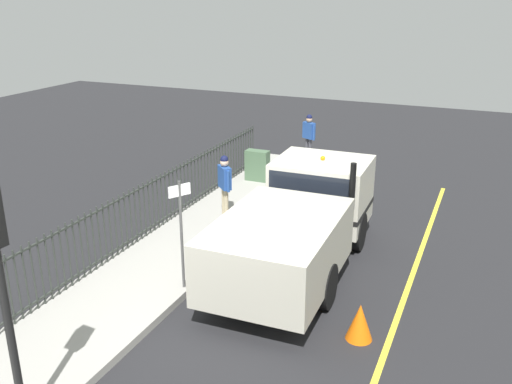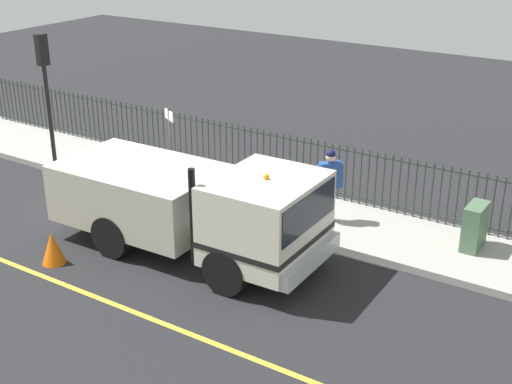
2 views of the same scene
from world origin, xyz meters
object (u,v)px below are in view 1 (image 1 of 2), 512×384
traffic_cone (360,322)px  work_truck (302,216)px  street_sign (181,223)px  worker_standing (225,180)px  pedestrian_distant (309,132)px  utility_cabinet (257,165)px

traffic_cone → work_truck: bearing=-51.1°
street_sign → work_truck: bearing=-128.5°
traffic_cone → street_sign: street_sign is taller
work_truck → worker_standing: size_ratio=3.53×
pedestrian_distant → utility_cabinet: size_ratio=1.67×
traffic_cone → street_sign: size_ratio=0.30×
pedestrian_distant → traffic_cone: size_ratio=2.36×
worker_standing → traffic_cone: size_ratio=2.46×
pedestrian_distant → traffic_cone: pedestrian_distant is taller
traffic_cone → street_sign: 4.07m
traffic_cone → pedestrian_distant: bearing=-66.9°
utility_cabinet → work_truck: bearing=123.3°
pedestrian_distant → utility_cabinet: bearing=105.4°
worker_standing → street_sign: bearing=-33.1°
work_truck → traffic_cone: work_truck is taller
work_truck → pedestrian_distant: work_truck is taller
work_truck → utility_cabinet: work_truck is taller
worker_standing → utility_cabinet: worker_standing is taller
work_truck → pedestrian_distant: size_ratio=3.68×
pedestrian_distant → street_sign: (-0.62, 10.32, 0.45)m
work_truck → pedestrian_distant: 8.37m
pedestrian_distant → worker_standing: bearing=116.7°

